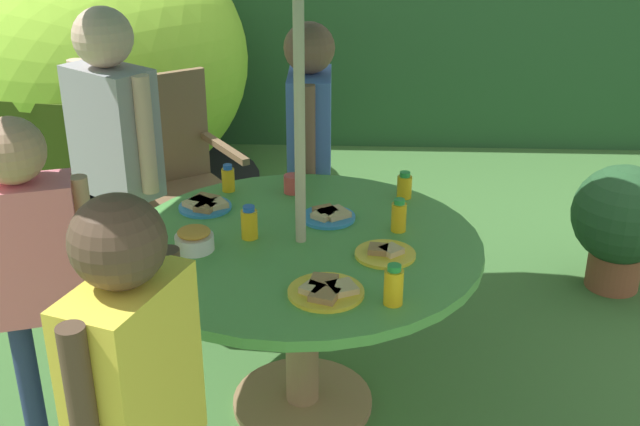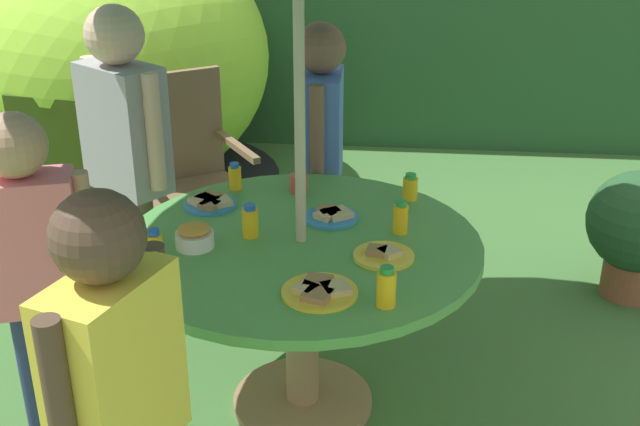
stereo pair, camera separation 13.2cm
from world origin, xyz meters
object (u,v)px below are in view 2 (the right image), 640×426
at_px(potted_plant, 638,227).
at_px(juice_bottle_far_left, 235,177).
at_px(juice_bottle_back_edge, 386,288).
at_px(dome_tent, 126,59).
at_px(child_in_pink_shirt, 30,244).
at_px(plate_center_back, 384,255).
at_px(plate_front_edge, 210,202).
at_px(juice_bottle_center_front, 410,188).
at_px(garden_table, 301,275).
at_px(juice_bottle_mid_right, 400,218).
at_px(child_in_blue_shirt, 320,128).
at_px(child_in_grey_shirt, 124,129).
at_px(child_in_yellow_shirt, 115,369).
at_px(cup_near, 299,183).
at_px(wooden_chair, 183,170).
at_px(plate_mid_left, 320,291).
at_px(snack_bowl, 195,236).
at_px(plate_far_right, 331,216).
at_px(juice_bottle_near_right, 250,222).
at_px(juice_bottle_near_left, 155,246).

height_order(potted_plant, juice_bottle_far_left, juice_bottle_far_left).
bearing_deg(juice_bottle_back_edge, dome_tent, 122.25).
bearing_deg(child_in_pink_shirt, plate_center_back, -9.33).
height_order(child_in_pink_shirt, plate_front_edge, child_in_pink_shirt).
xyz_separation_m(dome_tent, juice_bottle_center_front, (1.70, -1.78, -0.03)).
xyz_separation_m(plate_front_edge, juice_bottle_center_front, (0.75, 0.14, 0.03)).
bearing_deg(dome_tent, plate_front_edge, -54.90).
height_order(garden_table, plate_center_back, plate_center_back).
relative_size(plate_front_edge, juice_bottle_mid_right, 1.64).
bearing_deg(child_in_blue_shirt, potted_plant, 93.38).
relative_size(garden_table, child_in_grey_shirt, 0.90).
relative_size(child_in_yellow_shirt, cup_near, 17.49).
bearing_deg(dome_tent, child_in_pink_shirt, -69.97).
bearing_deg(wooden_chair, potted_plant, -35.14).
distance_m(dome_tent, child_in_grey_shirt, 1.70).
bearing_deg(child_in_blue_shirt, child_in_grey_shirt, -70.67).
bearing_deg(plate_center_back, juice_bottle_mid_right, 75.10).
xyz_separation_m(plate_mid_left, juice_bottle_far_left, (-0.42, 0.79, 0.04)).
bearing_deg(cup_near, snack_bowl, -119.62).
distance_m(snack_bowl, juice_bottle_center_front, 0.87).
distance_m(plate_center_back, juice_bottle_center_front, 0.50).
height_order(garden_table, juice_bottle_mid_right, juice_bottle_mid_right).
distance_m(plate_far_right, juice_bottle_back_edge, 0.63).
bearing_deg(cup_near, juice_bottle_mid_right, -39.53).
relative_size(child_in_pink_shirt, juice_bottle_near_right, 10.07).
bearing_deg(snack_bowl, dome_tent, 113.38).
relative_size(plate_center_back, plate_front_edge, 1.02).
bearing_deg(garden_table, child_in_blue_shirt, 91.17).
height_order(child_in_grey_shirt, snack_bowl, child_in_grey_shirt).
relative_size(potted_plant, plate_center_back, 3.03).
bearing_deg(dome_tent, child_in_yellow_shirt, -63.49).
bearing_deg(wooden_chair, plate_far_right, -80.78).
height_order(plate_center_back, juice_bottle_back_edge, juice_bottle_back_edge).
height_order(child_in_blue_shirt, juice_bottle_back_edge, child_in_blue_shirt).
distance_m(plate_mid_left, juice_bottle_near_left, 0.59).
bearing_deg(juice_bottle_near_left, child_in_blue_shirt, 67.16).
bearing_deg(potted_plant, juice_bottle_mid_right, -141.28).
bearing_deg(juice_bottle_back_edge, cup_near, 113.48).
relative_size(juice_bottle_center_front, juice_bottle_back_edge, 0.82).
bearing_deg(juice_bottle_back_edge, child_in_blue_shirt, 104.15).
height_order(child_in_yellow_shirt, cup_near, child_in_yellow_shirt).
distance_m(wooden_chair, dome_tent, 1.37).
height_order(dome_tent, child_in_grey_shirt, dome_tent).
bearing_deg(child_in_grey_shirt, cup_near, 24.69).
bearing_deg(child_in_blue_shirt, juice_bottle_near_right, -12.00).
bearing_deg(wooden_chair, garden_table, -90.00).
height_order(juice_bottle_near_left, juice_bottle_mid_right, juice_bottle_mid_right).
xyz_separation_m(garden_table, juice_bottle_near_right, (-0.18, 0.01, 0.19)).
xyz_separation_m(dome_tent, child_in_blue_shirt, (1.31, -1.32, 0.04)).
bearing_deg(plate_mid_left, child_in_pink_shirt, 174.77).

